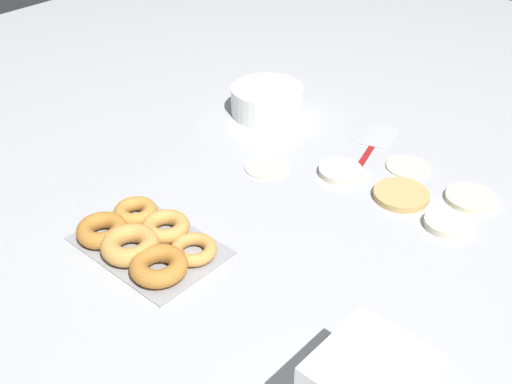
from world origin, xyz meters
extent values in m
plane|color=#B2B5BA|center=(0.00, 0.00, 0.00)|extent=(3.00, 3.00, 0.00)
cylinder|color=beige|center=(-0.15, 0.03, 0.00)|extent=(0.09, 0.09, 0.01)
cylinder|color=beige|center=(-0.02, 0.12, 0.01)|extent=(0.10, 0.10, 0.01)
cylinder|color=beige|center=(0.24, 0.22, 0.01)|extent=(0.10, 0.10, 0.01)
cylinder|color=tan|center=(0.13, 0.13, 0.01)|extent=(0.11, 0.11, 0.01)
cylinder|color=beige|center=(0.08, 0.24, 0.00)|extent=(0.09, 0.09, 0.01)
cylinder|color=beige|center=(0.24, 0.10, 0.01)|extent=(0.08, 0.08, 0.01)
cube|color=#93969B|center=(-0.13, -0.32, 0.00)|extent=(0.27, 0.19, 0.01)
torus|color=#B7752D|center=(-0.22, -0.36, 0.02)|extent=(0.10, 0.10, 0.03)
torus|color=#D19347|center=(-0.14, -0.35, 0.02)|extent=(0.11, 0.11, 0.04)
torus|color=#B7752D|center=(-0.06, -0.36, 0.02)|extent=(0.10, 0.10, 0.03)
torus|color=#C68438|center=(-0.22, -0.28, 0.02)|extent=(0.09, 0.09, 0.03)
torus|color=#D19347|center=(-0.14, -0.27, 0.02)|extent=(0.09, 0.09, 0.03)
torus|color=#D19347|center=(-0.05, -0.28, 0.02)|extent=(0.09, 0.09, 0.02)
cylinder|color=white|center=(-0.32, 0.23, 0.03)|extent=(0.18, 0.18, 0.07)
cube|color=white|center=(0.37, -0.37, 0.09)|extent=(0.13, 0.14, 0.02)
cube|color=white|center=(0.37, -0.37, 0.12)|extent=(0.13, 0.14, 0.02)
cube|color=maroon|center=(-0.01, 0.20, 0.00)|extent=(0.05, 0.14, 0.01)
cube|color=#BCBCC1|center=(-0.04, 0.32, 0.00)|extent=(0.09, 0.13, 0.01)
camera|label=1|loc=(0.63, -0.87, 0.76)|focal=45.00mm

